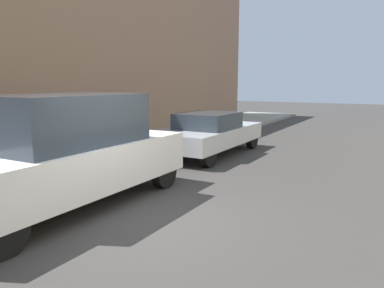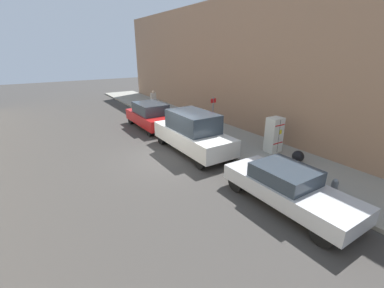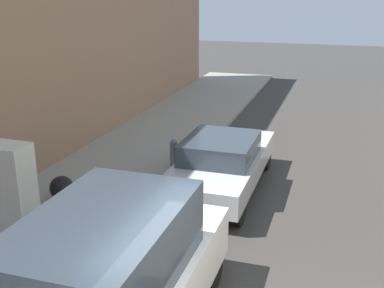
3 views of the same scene
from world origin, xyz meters
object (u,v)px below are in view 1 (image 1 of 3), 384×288
Objects in this scene: trash_bag at (94,143)px; discarded_refrigerator at (53,129)px; parked_van_white at (68,152)px; fire_hydrant at (183,132)px; parked_sedan_silver at (210,133)px.

discarded_refrigerator is at bearing -92.17° from trash_bag.
parked_van_white is (3.30, -4.08, 0.66)m from trash_bag.
fire_hydrant is at bearing 57.03° from trash_bag.
parked_van_white is at bearing -36.76° from discarded_refrigerator.
fire_hydrant is 1.72m from parked_sedan_silver.
parked_sedan_silver reaches higher than fire_hydrant.
fire_hydrant is 0.15× the size of parked_van_white.
fire_hydrant is 3.26m from trash_bag.
fire_hydrant is at bearing 153.25° from parked_sedan_silver.
fire_hydrant is 7.00m from parked_van_white.
discarded_refrigerator reaches higher than trash_bag.
parked_van_white is 6.05m from parked_sedan_silver.
parked_van_white reaches higher than discarded_refrigerator.
parked_sedan_silver reaches higher than trash_bag.
trash_bag is at bearing -122.97° from fire_hydrant.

